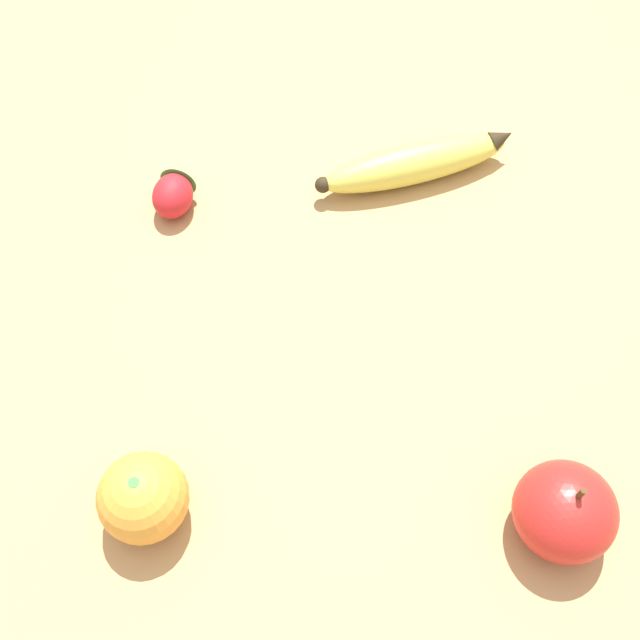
% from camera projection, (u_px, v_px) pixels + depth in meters
% --- Properties ---
extents(ground_plane, '(3.00, 3.00, 0.00)m').
position_uv_depth(ground_plane, '(296.00, 366.00, 0.66)').
color(ground_plane, tan).
extents(banana, '(0.05, 0.22, 0.04)m').
position_uv_depth(banana, '(416.00, 163.00, 0.76)').
color(banana, '#DBCC4C').
rests_on(banana, ground_plane).
extents(orange, '(0.07, 0.07, 0.07)m').
position_uv_depth(orange, '(143.00, 498.00, 0.57)').
color(orange, orange).
rests_on(orange, ground_plane).
extents(strawberry, '(0.07, 0.06, 0.04)m').
position_uv_depth(strawberry, '(174.00, 193.00, 0.74)').
color(strawberry, red).
rests_on(strawberry, ground_plane).
extents(apple, '(0.08, 0.08, 0.08)m').
position_uv_depth(apple, '(565.00, 511.00, 0.56)').
color(apple, red).
rests_on(apple, ground_plane).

